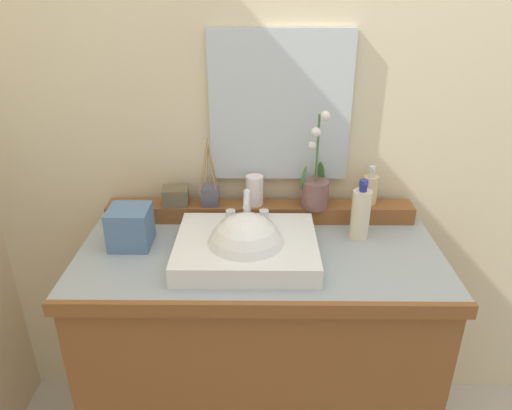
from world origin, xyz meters
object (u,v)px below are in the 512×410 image
potted_plant (317,187)px  tumbler_cup (256,190)px  lotion_bottle (362,213)px  tissue_box (132,227)px  reed_diffuser (212,194)px  soap_dispenser (372,189)px  sink_basin (248,250)px  trinket_box (177,196)px

potted_plant → tumbler_cup: (-0.21, 0.02, -0.02)m
potted_plant → lotion_bottle: size_ratio=1.67×
tissue_box → potted_plant: bearing=15.6°
potted_plant → reed_diffuser: size_ratio=1.39×
soap_dispenser → tumbler_cup: bearing=-178.2°
soap_dispenser → tumbler_cup: 0.41m
tumbler_cup → potted_plant: bearing=-4.4°
potted_plant → tumbler_cup: size_ratio=3.24×
sink_basin → tumbler_cup: (0.02, 0.27, 0.08)m
reed_diffuser → lotion_bottle: (0.51, -0.13, -0.01)m
tumbler_cup → tissue_box: bearing=-155.0°
soap_dispenser → tumbler_cup: (-0.41, -0.01, -0.00)m
lotion_bottle → soap_dispenser: bearing=67.8°
tumbler_cup → reed_diffuser: reed_diffuser is taller
soap_dispenser → tissue_box: 0.84m
soap_dispenser → potted_plant: bearing=-171.6°
tumbler_cup → lotion_bottle: size_ratio=0.52×
reed_diffuser → trinket_box: reed_diffuser is taller
reed_diffuser → tissue_box: size_ratio=1.91×
reed_diffuser → lotion_bottle: bearing=-13.9°
sink_basin → soap_dispenser: 0.52m
sink_basin → tissue_box: size_ratio=3.34×
potted_plant → trinket_box: potted_plant is taller
sink_basin → trinket_box: size_ratio=4.83×
sink_basin → lotion_bottle: 0.40m
tumbler_cup → trinket_box: size_ratio=1.19×
sink_basin → reed_diffuser: reed_diffuser is taller
tumbler_cup → reed_diffuser: bearing=-178.4°
potted_plant → lotion_bottle: bearing=-39.0°
sink_basin → trinket_box: sink_basin is taller
lotion_bottle → tissue_box: 0.75m
sink_basin → reed_diffuser: size_ratio=1.75×
sink_basin → lotion_bottle: lotion_bottle is taller
potted_plant → trinket_box: (-0.49, 0.01, -0.04)m
sink_basin → tissue_box: 0.39m
reed_diffuser → tissue_box: bearing=-143.0°
potted_plant → lotion_bottle: potted_plant is taller
trinket_box → tumbler_cup: bearing=-5.1°
sink_basin → soap_dispenser: bearing=33.1°
potted_plant → soap_dispenser: size_ratio=2.47×
tumbler_cup → tissue_box: tumbler_cup is taller
soap_dispenser → tissue_box: bearing=-166.1°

